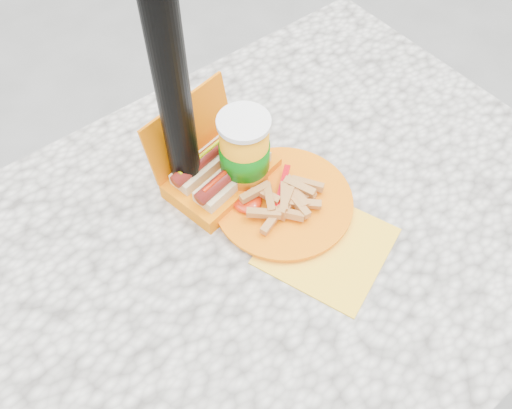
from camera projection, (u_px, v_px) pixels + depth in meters
ground at (250, 391)px, 1.47m from camera, size 60.00×60.00×0.00m
picnic_table at (246, 281)px, 0.95m from camera, size 1.20×0.80×0.75m
umbrella_pole at (159, 10)px, 0.65m from camera, size 0.05×0.05×2.20m
hotdog_box at (219, 170)px, 0.92m from camera, size 0.20×0.17×0.15m
fries_plate at (286, 205)px, 0.90m from camera, size 0.24×0.34×0.05m
soda_cup at (245, 154)px, 0.87m from camera, size 0.08×0.08×0.16m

